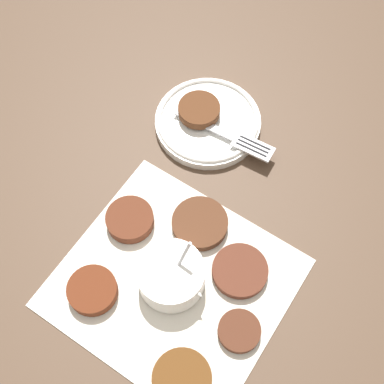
{
  "coord_description": "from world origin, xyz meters",
  "views": [
    {
      "loc": [
        0.19,
        -0.15,
        0.74
      ],
      "look_at": [
        -0.05,
        0.14,
        0.02
      ],
      "focal_mm": 50.0,
      "sensor_mm": 36.0,
      "label": 1
    }
  ],
  "objects_px": {
    "sauce_bowl": "(172,277)",
    "fritter_on_plate": "(199,110)",
    "fork": "(234,138)",
    "serving_plate": "(208,121)"
  },
  "relations": [
    {
      "from": "sauce_bowl",
      "to": "fork",
      "type": "relative_size",
      "value": 0.59
    },
    {
      "from": "fritter_on_plate",
      "to": "fork",
      "type": "height_order",
      "value": "fritter_on_plate"
    },
    {
      "from": "sauce_bowl",
      "to": "fritter_on_plate",
      "type": "height_order",
      "value": "sauce_bowl"
    },
    {
      "from": "fritter_on_plate",
      "to": "fork",
      "type": "bearing_deg",
      "value": -3.79
    },
    {
      "from": "sauce_bowl",
      "to": "fork",
      "type": "distance_m",
      "value": 0.25
    },
    {
      "from": "serving_plate",
      "to": "fork",
      "type": "distance_m",
      "value": 0.06
    },
    {
      "from": "sauce_bowl",
      "to": "fritter_on_plate",
      "type": "relative_size",
      "value": 1.5
    },
    {
      "from": "sauce_bowl",
      "to": "fork",
      "type": "xyz_separation_m",
      "value": [
        -0.07,
        0.24,
        -0.0
      ]
    },
    {
      "from": "serving_plate",
      "to": "fork",
      "type": "xyz_separation_m",
      "value": [
        0.06,
        -0.01,
        0.01
      ]
    },
    {
      "from": "sauce_bowl",
      "to": "fork",
      "type": "bearing_deg",
      "value": 106.5
    }
  ]
}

